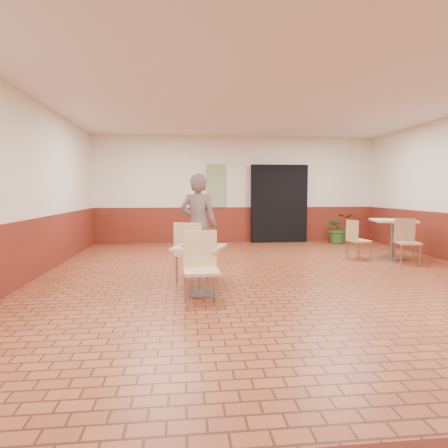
{
  "coord_description": "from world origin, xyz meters",
  "views": [
    {
      "loc": [
        -1.51,
        -5.56,
        1.45
      ],
      "look_at": [
        -0.89,
        0.13,
        0.95
      ],
      "focal_mm": 30.0,
      "sensor_mm": 36.0,
      "label": 1
    }
  ],
  "objects": [
    {
      "name": "ring_donut",
      "position": [
        -1.35,
        -0.35,
        0.73
      ],
      "size": [
        0.1,
        0.1,
        0.03
      ],
      "primitive_type": "torus",
      "rotation": [
        0.0,
        0.0,
        0.01
      ],
      "color": "#D4834D",
      "rests_on": "serving_tray"
    },
    {
      "name": "potted_plant",
      "position": [
        2.78,
        4.39,
        0.42
      ],
      "size": [
        0.86,
        0.79,
        0.83
      ],
      "primitive_type": "imported",
      "rotation": [
        0.0,
        0.0,
        -0.2
      ],
      "color": "#295B24",
      "rests_on": "ground"
    },
    {
      "name": "promo_poster",
      "position": [
        -0.6,
        4.94,
        1.6
      ],
      "size": [
        0.5,
        0.03,
        1.2
      ],
      "primitive_type": "cube",
      "color": "gray",
      "rests_on": "wainscot_band"
    },
    {
      "name": "corridor_doorway",
      "position": [
        1.2,
        4.88,
        1.1
      ],
      "size": [
        1.6,
        0.22,
        2.2
      ],
      "primitive_type": "cube",
      "color": "black",
      "rests_on": "ground"
    },
    {
      "name": "wainscot_band",
      "position": [
        0.0,
        0.0,
        0.5
      ],
      "size": [
        8.0,
        10.0,
        1.0
      ],
      "color": "maroon",
      "rests_on": "ground"
    },
    {
      "name": "chair_main_front",
      "position": [
        -1.3,
        -0.86,
        0.53
      ],
      "size": [
        0.45,
        0.45,
        0.95
      ],
      "rotation": [
        0.0,
        0.0,
        0.04
      ],
      "color": "#DABA83",
      "rests_on": "ground"
    },
    {
      "name": "main_table",
      "position": [
        -1.29,
        -0.37,
        0.46
      ],
      "size": [
        0.65,
        0.65,
        0.69
      ],
      "rotation": [
        0.0,
        0.0,
        -0.33
      ],
      "color": "#B5B292",
      "rests_on": "ground"
    },
    {
      "name": "serving_tray",
      "position": [
        -1.29,
        -0.37,
        0.7
      ],
      "size": [
        0.42,
        0.33,
        0.03
      ],
      "rotation": [
        0.0,
        0.0,
        -0.43
      ],
      "color": "red",
      "rests_on": "main_table"
    },
    {
      "name": "chair_second_left",
      "position": [
        2.14,
        2.0,
        0.47
      ],
      "size": [
        0.46,
        0.46,
        0.84
      ],
      "rotation": [
        0.0,
        0.0,
        1.78
      ],
      "color": "#CEB77B",
      "rests_on": "ground"
    },
    {
      "name": "chair_main_back",
      "position": [
        -1.41,
        0.32,
        0.54
      ],
      "size": [
        0.57,
        0.57,
        0.97
      ],
      "rotation": [
        0.0,
        0.0,
        2.79
      ],
      "color": "#DDBE84",
      "rests_on": "ground"
    },
    {
      "name": "long_john_donut",
      "position": [
        -1.2,
        -0.41,
        0.74
      ],
      "size": [
        0.17,
        0.12,
        0.05
      ],
      "rotation": [
        0.0,
        0.0,
        0.32
      ],
      "color": "#B78435",
      "rests_on": "serving_tray"
    },
    {
      "name": "room_shell",
      "position": [
        0.0,
        0.0,
        1.5
      ],
      "size": [
        8.01,
        10.01,
        3.01
      ],
      "color": "brown",
      "rests_on": "ground"
    },
    {
      "name": "customer",
      "position": [
        -1.26,
        0.81,
        0.88
      ],
      "size": [
        0.73,
        0.58,
        1.76
      ],
      "primitive_type": "imported",
      "rotation": [
        0.0,
        0.0,
        2.86
      ],
      "color": "#695751",
      "rests_on": "ground"
    },
    {
      "name": "second_table",
      "position": [
        2.96,
        2.0,
        0.57
      ],
      "size": [
        0.8,
        0.8,
        0.85
      ],
      "rotation": [
        0.0,
        0.0,
        -0.23
      ],
      "color": "beige",
      "rests_on": "ground"
    },
    {
      "name": "chair_second_front",
      "position": [
        2.95,
        1.47,
        0.5
      ],
      "size": [
        0.49,
        0.49,
        0.9
      ],
      "rotation": [
        0.0,
        0.0,
        -0.2
      ],
      "color": "tan",
      "rests_on": "ground"
    },
    {
      "name": "paper_cup",
      "position": [
        -1.17,
        -0.26,
        0.76
      ],
      "size": [
        0.08,
        0.08,
        0.1
      ],
      "rotation": [
        0.0,
        0.0,
        0.1
      ],
      "color": "white",
      "rests_on": "serving_tray"
    }
  ]
}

